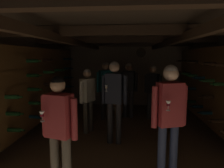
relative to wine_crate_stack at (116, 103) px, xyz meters
The scene contains 11 objects.
ground_plane 2.23m from the wine_crate_stack, 83.47° to the right, with size 8.40×8.40×0.00m, color #8C7051.
room_shell 2.24m from the wine_crate_stack, 82.56° to the right, with size 4.72×6.52×2.41m.
wine_crate_stack is the anchor object (origin of this frame).
display_bottle 0.44m from the wine_crate_stack, 132.20° to the left, with size 0.08×0.08×0.35m.
person_host_center 2.53m from the wine_crate_stack, 87.47° to the right, with size 0.53×0.33×1.75m.
person_guest_near_left 4.08m from the wine_crate_stack, 97.11° to the right, with size 0.52×0.33×1.60m.
person_guest_far_right 1.44m from the wine_crate_stack, 32.14° to the right, with size 0.46×0.38×1.58m.
person_guest_near_right 3.84m from the wine_crate_stack, 74.85° to the right, with size 0.52×0.40×1.73m.
person_guest_far_left 1.10m from the wine_crate_stack, 108.57° to the right, with size 0.48×0.43×1.68m.
person_guest_rear_center 0.97m from the wine_crate_stack, 53.93° to the right, with size 0.53×0.33×1.64m.
person_guest_mid_left 2.01m from the wine_crate_stack, 107.58° to the right, with size 0.35×0.49×1.55m.
Camera 1 is at (0.16, -4.24, 1.85)m, focal length 31.85 mm.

